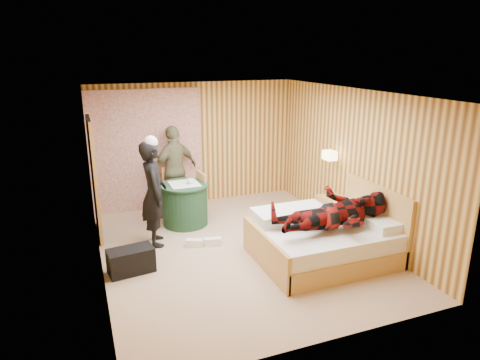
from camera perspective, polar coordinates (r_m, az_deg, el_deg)
name	(u,v)px	position (r m, az deg, el deg)	size (l,w,h in m)	color
floor	(238,249)	(7.02, -0.26, -9.20)	(4.20, 5.00, 0.01)	tan
ceiling	(238,93)	(6.34, -0.29, 11.56)	(4.20, 5.00, 0.01)	white
wall_back	(195,144)	(8.89, -6.00, 4.82)	(4.20, 0.02, 2.50)	#EDBD5B
wall_left	(95,190)	(6.18, -18.80, -1.32)	(0.02, 5.00, 2.50)	#EDBD5B
wall_right	(353,163)	(7.55, 14.82, 2.21)	(0.02, 5.00, 2.50)	#EDBD5B
curtain	(147,151)	(8.63, -12.30, 3.83)	(2.20, 0.08, 2.40)	beige
doorway	(94,179)	(7.59, -18.88, 0.17)	(0.06, 0.90, 2.05)	black
wall_lamp	(330,155)	(7.80, 11.89, 3.24)	(0.26, 0.24, 0.16)	gold
bed	(323,239)	(6.75, 11.06, -7.73)	(1.99, 1.56, 1.07)	tan
nightstand	(334,214)	(7.81, 12.46, -4.40)	(0.46, 0.62, 0.60)	tan
round_table	(185,204)	(7.92, -7.35, -3.16)	(0.88, 0.88, 0.79)	#224A2E
chair_far	(175,186)	(8.51, -8.72, -0.78)	(0.55, 0.55, 0.93)	tan
chair_near	(196,193)	(8.03, -5.83, -1.76)	(0.46, 0.46, 0.92)	tan
duffel_bag	(131,261)	(6.47, -14.33, -10.36)	(0.64, 0.34, 0.37)	black
sneaker_left	(194,243)	(7.13, -6.10, -8.33)	(0.27, 0.11, 0.12)	white
sneaker_right	(213,242)	(7.15, -3.65, -8.20)	(0.28, 0.11, 0.12)	white
woman_standing	(154,194)	(7.05, -11.41, -1.79)	(0.64, 0.42, 1.74)	black
man_at_table	(175,169)	(8.47, -8.67, 1.42)	(1.01, 0.42, 1.72)	#726E4C
man_on_bed	(336,203)	(6.35, 12.65, -3.06)	(1.77, 0.67, 0.86)	#680C09
book_lower	(337,199)	(7.67, 12.80, -2.44)	(0.17, 0.22, 0.02)	white
book_upper	(337,198)	(7.66, 12.81, -2.30)	(0.16, 0.22, 0.02)	white
cup_nightstand	(331,194)	(7.80, 12.09, -1.79)	(0.10, 0.10, 0.09)	white
cup_table	(190,181)	(7.76, -6.66, -0.15)	(0.12, 0.12, 0.10)	white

